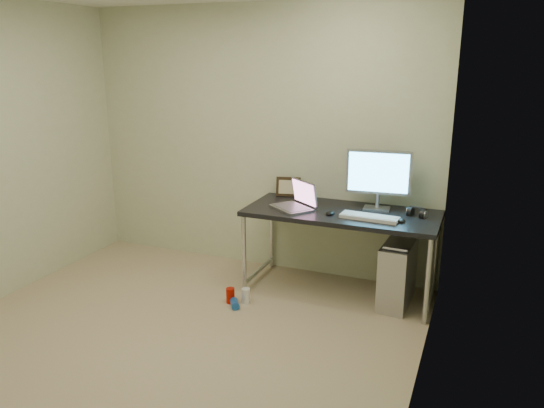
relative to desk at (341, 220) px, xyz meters
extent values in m
plane|color=tan|center=(-0.93, -1.39, -0.67)|extent=(3.50, 3.50, 0.00)
cube|color=beige|center=(-0.93, 0.36, 0.58)|extent=(3.50, 0.02, 2.50)
cube|color=beige|center=(0.82, -1.39, 0.58)|extent=(0.02, 3.50, 2.50)
cube|color=black|center=(0.00, 0.00, 0.06)|extent=(1.64, 0.72, 0.04)
cylinder|color=silver|center=(-0.78, -0.32, -0.32)|extent=(0.04, 0.04, 0.71)
cylinder|color=silver|center=(-0.78, 0.32, -0.32)|extent=(0.04, 0.04, 0.71)
cylinder|color=silver|center=(0.78, -0.32, -0.32)|extent=(0.04, 0.04, 0.71)
cylinder|color=silver|center=(0.78, 0.32, -0.32)|extent=(0.04, 0.04, 0.71)
cylinder|color=silver|center=(-0.78, 0.00, -0.59)|extent=(0.04, 0.64, 0.04)
cylinder|color=silver|center=(0.78, 0.00, -0.59)|extent=(0.04, 0.64, 0.04)
cube|color=silver|center=(0.51, -0.04, -0.40)|extent=(0.25, 0.53, 0.54)
cylinder|color=#A6A5AC|center=(0.51, -0.26, -0.11)|extent=(0.19, 0.03, 0.03)
cylinder|color=#A6A5AC|center=(0.51, 0.18, -0.11)|extent=(0.19, 0.03, 0.03)
cylinder|color=black|center=(0.46, 0.31, -0.27)|extent=(0.01, 0.16, 0.69)
cylinder|color=black|center=(0.55, 0.29, -0.29)|extent=(0.02, 0.11, 0.71)
cylinder|color=#A90F03|center=(-0.80, -0.56, -0.61)|extent=(0.10, 0.10, 0.13)
cylinder|color=white|center=(-0.67, -0.52, -0.61)|extent=(0.09, 0.09, 0.13)
cylinder|color=blue|center=(-0.72, -0.63, -0.64)|extent=(0.12, 0.14, 0.07)
cube|color=#A6A5AC|center=(-0.42, -0.11, 0.09)|extent=(0.42, 0.40, 0.02)
cube|color=slate|center=(-0.42, -0.11, 0.10)|extent=(0.37, 0.35, 0.00)
cube|color=gray|center=(-0.34, 0.00, 0.21)|extent=(0.31, 0.24, 0.22)
cube|color=#824E6A|center=(-0.34, 0.00, 0.21)|extent=(0.27, 0.22, 0.19)
cube|color=#A6A5AC|center=(0.27, 0.16, 0.08)|extent=(0.23, 0.18, 0.02)
cylinder|color=#A6A5AC|center=(0.27, 0.18, 0.15)|extent=(0.04, 0.04, 0.12)
cube|color=#A6A5AC|center=(0.27, 0.17, 0.40)|extent=(0.55, 0.09, 0.38)
cube|color=#45A8E0|center=(0.27, 0.15, 0.40)|extent=(0.50, 0.05, 0.33)
cube|color=silver|center=(0.27, -0.14, 0.09)|extent=(0.48, 0.19, 0.03)
ellipsoid|color=black|center=(0.52, -0.12, 0.09)|extent=(0.09, 0.12, 0.04)
ellipsoid|color=black|center=(-0.06, -0.13, 0.10)|extent=(0.07, 0.11, 0.04)
cylinder|color=black|center=(0.56, 0.09, 0.10)|extent=(0.06, 0.10, 0.09)
cylinder|color=black|center=(0.67, 0.09, 0.10)|extent=(0.06, 0.10, 0.09)
cube|color=black|center=(0.61, 0.09, 0.15)|extent=(0.12, 0.05, 0.01)
cube|color=black|center=(-0.60, 0.29, 0.17)|extent=(0.24, 0.12, 0.18)
cylinder|color=silver|center=(-0.43, 0.29, 0.12)|extent=(0.01, 0.01, 0.09)
cylinder|color=silver|center=(-0.43, 0.29, 0.18)|extent=(0.05, 0.04, 0.04)
camera|label=1|loc=(1.09, -4.24, 1.35)|focal=35.00mm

